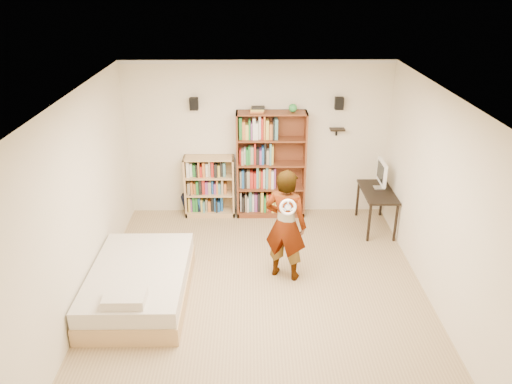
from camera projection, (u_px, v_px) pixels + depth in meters
ground at (260, 290)px, 6.85m from camera, size 4.50×5.00×0.01m
room_shell at (261, 171)px, 6.13m from camera, size 4.52×5.02×2.71m
crown_molding at (261, 98)px, 5.75m from camera, size 4.50×5.00×0.06m
speaker_left at (194, 104)px, 8.21m from camera, size 0.14×0.12×0.20m
speaker_right at (339, 103)px, 8.23m from camera, size 0.14×0.12×0.20m
wall_shelf at (337, 129)px, 8.43m from camera, size 0.25×0.16×0.02m
tall_bookshelf at (271, 165)px, 8.59m from camera, size 1.18×0.35×1.88m
low_bookshelf at (210, 186)px, 8.75m from camera, size 0.87×0.33×1.09m
computer_desk at (376, 209)px, 8.37m from camera, size 0.50×1.00×0.68m
imac at (380, 175)px, 8.24m from camera, size 0.10×0.48×0.48m
daybed at (139, 280)px, 6.57m from camera, size 1.26×1.94×0.57m
person at (286, 225)px, 6.84m from camera, size 0.70×0.59×1.63m
wii_wheel at (288, 207)px, 6.39m from camera, size 0.22×0.08×0.22m
navy_bag at (192, 203)px, 8.89m from camera, size 0.32×0.22×0.42m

